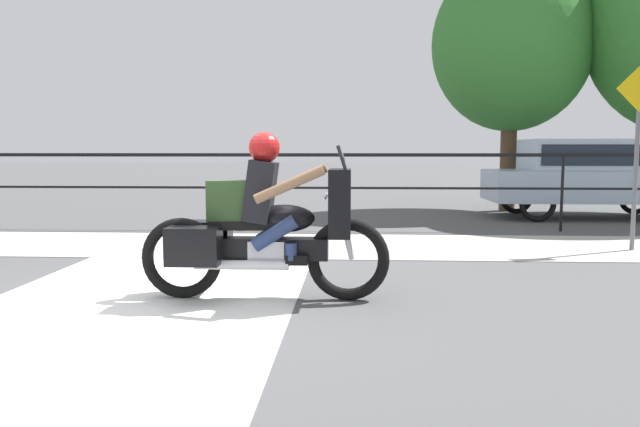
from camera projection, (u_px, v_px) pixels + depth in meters
The scene contains 8 objects.
ground_plane at pixel (191, 300), 5.85m from camera, with size 120.00×120.00×0.00m, color #4C4C4F.
sidewalk_band at pixel (251, 245), 9.23m from camera, with size 44.00×2.40×0.01m, color #A8A59E.
crosswalk_band at pixel (136, 305), 5.68m from camera, with size 2.90×6.00×0.01m, color silver.
fence_railing at pixel (267, 170), 10.94m from camera, with size 36.00×0.05×1.35m.
motorcycle at pixel (263, 226), 5.83m from camera, with size 2.35×0.76×1.57m.
parked_car at pixel (586, 173), 12.77m from camera, with size 4.11×1.73×1.62m.
street_sign at pixel (638, 138), 8.56m from camera, with size 0.64×0.06×2.56m.
tree_behind_sign at pixel (512, 45), 14.01m from camera, with size 3.55×3.55×5.73m.
Camera 1 is at (1.52, -5.66, 1.41)m, focal length 35.00 mm.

